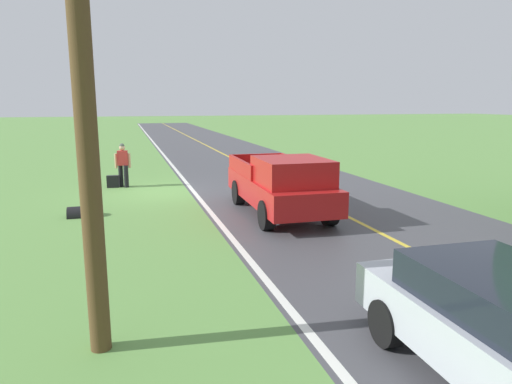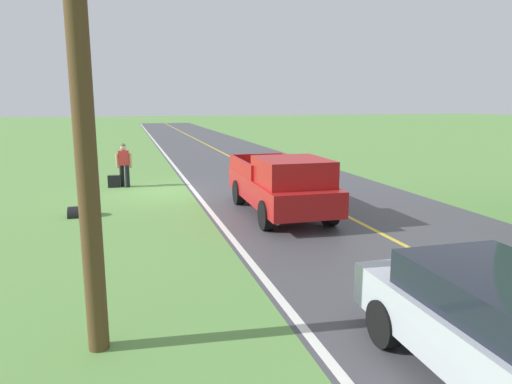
{
  "view_description": "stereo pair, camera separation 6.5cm",
  "coord_description": "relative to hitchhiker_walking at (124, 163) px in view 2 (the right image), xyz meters",
  "views": [
    {
      "loc": [
        1.37,
        17.57,
        3.34
      ],
      "look_at": [
        -1.85,
        6.33,
        1.08
      ],
      "focal_mm": 32.51,
      "sensor_mm": 36.0,
      "label": 1
    },
    {
      "loc": [
        1.31,
        17.58,
        3.34
      ],
      "look_at": [
        -1.85,
        6.33,
        1.08
      ],
      "focal_mm": 32.51,
      "sensor_mm": 36.0,
      "label": 2
    }
  ],
  "objects": [
    {
      "name": "utility_pole_roadside",
      "position": [
        0.39,
        12.86,
        2.83
      ],
      "size": [
        0.28,
        0.28,
        7.62
      ],
      "primitive_type": "cylinder",
      "color": "brown",
      "rests_on": "ground"
    },
    {
      "name": "hitchhiker_walking",
      "position": [
        0.0,
        0.0,
        0.0
      ],
      "size": [
        0.62,
        0.53,
        1.75
      ],
      "color": "black",
      "rests_on": "ground"
    },
    {
      "name": "lane_edge_line",
      "position": [
        -2.54,
        1.53,
        -0.98
      ],
      "size": [
        0.16,
        117.6,
        0.0
      ],
      "primitive_type": "cube",
      "color": "silver",
      "rests_on": "ground"
    },
    {
      "name": "road_surface",
      "position": [
        -6.36,
        1.53,
        -0.98
      ],
      "size": [
        8.0,
        120.0,
        0.0
      ],
      "primitive_type": "cube",
      "color": "#47474C",
      "rests_on": "ground"
    },
    {
      "name": "suitcase_carried",
      "position": [
        0.42,
        0.05,
        -0.74
      ],
      "size": [
        0.47,
        0.23,
        0.49
      ],
      "primitive_type": "cube",
      "rotation": [
        0.0,
        0.0,
        1.5
      ],
      "color": "black",
      "rests_on": "ground"
    },
    {
      "name": "drainage_culvert",
      "position": [
        1.25,
        4.75,
        -0.98
      ],
      "size": [
        0.8,
        0.6,
        0.6
      ],
      "primitive_type": "cylinder",
      "rotation": [
        0.0,
        1.57,
        0.0
      ],
      "color": "black",
      "rests_on": "ground"
    },
    {
      "name": "ground_plane",
      "position": [
        -1.42,
        1.53,
        -0.98
      ],
      "size": [
        200.0,
        200.0,
        0.0
      ],
      "primitive_type": "plane",
      "color": "#609347"
    },
    {
      "name": "lane_centre_line",
      "position": [
        -6.36,
        1.53,
        -0.98
      ],
      "size": [
        0.14,
        117.6,
        0.0
      ],
      "primitive_type": "cube",
      "color": "gold",
      "rests_on": "ground"
    },
    {
      "name": "pickup_truck_passing",
      "position": [
        -4.53,
        6.29,
        -0.01
      ],
      "size": [
        2.16,
        5.43,
        1.82
      ],
      "color": "#B21919",
      "rests_on": "ground"
    }
  ]
}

